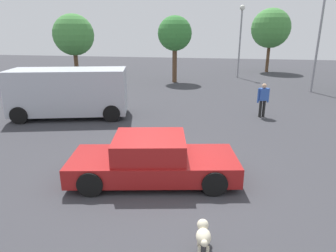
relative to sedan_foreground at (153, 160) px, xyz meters
name	(u,v)px	position (x,y,z in m)	size (l,w,h in m)	color
ground_plane	(163,182)	(0.31, -0.10, -0.57)	(80.00, 80.00, 0.00)	#38383D
sedan_foreground	(153,160)	(0.00, 0.00, 0.00)	(4.70, 2.62, 1.23)	maroon
dog	(203,234)	(1.57, -2.43, -0.27)	(0.33, 0.65, 0.47)	beige
van_white	(70,91)	(-5.32, 5.35, 0.64)	(5.58, 3.43, 2.24)	#B2B7C1
pedestrian	(263,97)	(3.57, 7.01, 0.38)	(0.55, 0.35, 1.60)	black
light_post_near	(241,29)	(2.80, 19.87, 3.55)	(0.44, 0.44, 6.01)	gray
light_post_mid	(322,15)	(7.50, 14.06, 4.31)	(0.44, 0.44, 7.32)	gray
tree_back_center	(74,35)	(-12.39, 19.32, 3.04)	(3.77, 3.77, 5.51)	brown
tree_back_right	(271,28)	(5.81, 24.44, 3.64)	(3.75, 3.75, 6.10)	brown
tree_far_right	(175,34)	(-2.27, 16.31, 3.16)	(2.64, 2.64, 5.09)	brown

